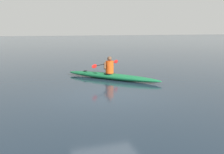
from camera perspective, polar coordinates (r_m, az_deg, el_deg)
name	(u,v)px	position (r m, az deg, el deg)	size (l,w,h in m)	color
ground_plane	(109,96)	(9.27, -0.75, -4.10)	(160.00, 160.00, 0.00)	#1E2D3D
kayak	(111,76)	(12.21, -0.19, 0.17)	(3.70, 4.07, 0.29)	#19723F
kayaker	(109,66)	(12.19, -0.62, 2.43)	(1.76, 1.57, 0.79)	#E04C14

